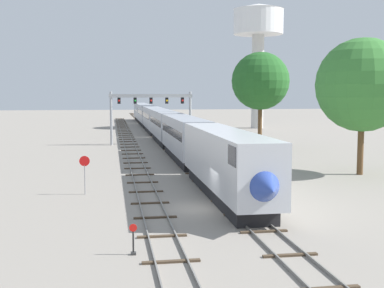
% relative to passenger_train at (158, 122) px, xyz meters
% --- Properties ---
extents(ground_plane, '(400.00, 400.00, 0.00)m').
position_rel_passenger_train_xyz_m(ground_plane, '(-2.00, -54.05, -2.61)').
color(ground_plane, gray).
extents(track_main, '(2.60, 200.00, 0.16)m').
position_rel_passenger_train_xyz_m(track_main, '(0.00, 5.95, -2.54)').
color(track_main, slate).
rests_on(track_main, ground).
extents(track_near, '(2.60, 160.00, 0.16)m').
position_rel_passenger_train_xyz_m(track_near, '(-5.50, -14.05, -2.54)').
color(track_near, slate).
rests_on(track_near, ground).
extents(passenger_train, '(3.04, 120.76, 4.80)m').
position_rel_passenger_train_xyz_m(passenger_train, '(0.00, 0.00, 0.00)').
color(passenger_train, silver).
rests_on(passenger_train, ground).
extents(signal_gantry, '(12.10, 0.49, 7.71)m').
position_rel_passenger_train_xyz_m(signal_gantry, '(-2.25, -12.64, 3.07)').
color(signal_gantry, '#999BA0').
rests_on(signal_gantry, ground).
extents(water_tower, '(10.66, 10.66, 26.30)m').
position_rel_passenger_train_xyz_m(water_tower, '(23.11, 18.78, 18.40)').
color(water_tower, beige).
rests_on(water_tower, ground).
extents(switch_stand, '(0.36, 0.24, 1.46)m').
position_rel_passenger_train_xyz_m(switch_stand, '(-7.10, -62.68, -2.09)').
color(switch_stand, black).
rests_on(switch_stand, ground).
extents(stop_sign, '(0.76, 0.08, 2.88)m').
position_rel_passenger_train_xyz_m(stop_sign, '(-10.00, -48.18, -0.74)').
color(stop_sign, gray).
rests_on(stop_sign, ground).
extents(trackside_tree_left, '(8.51, 8.51, 12.47)m').
position_rel_passenger_train_xyz_m(trackside_tree_left, '(14.55, -42.83, 5.59)').
color(trackside_tree_left, brown).
rests_on(trackside_tree_left, ground).
extents(trackside_tree_mid, '(7.69, 7.69, 12.94)m').
position_rel_passenger_train_xyz_m(trackside_tree_mid, '(11.69, -20.76, 6.46)').
color(trackside_tree_mid, brown).
rests_on(trackside_tree_mid, ground).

